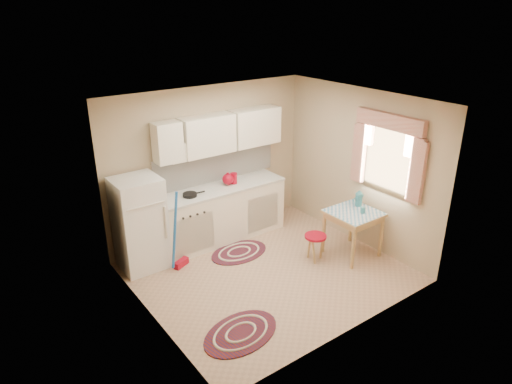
# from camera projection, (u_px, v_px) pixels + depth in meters

# --- Properties ---
(room_shell) EXTENTS (3.64, 3.60, 2.52)m
(room_shell) POSITION_uv_depth(u_px,v_px,m) (268.00, 163.00, 6.36)
(room_shell) COLOR tan
(room_shell) RESTS_ON ground
(fridge) EXTENTS (0.65, 0.60, 1.40)m
(fridge) POSITION_uv_depth(u_px,v_px,m) (140.00, 224.00, 6.60)
(fridge) COLOR white
(fridge) RESTS_ON ground
(broom) EXTENTS (0.30, 0.22, 1.20)m
(broom) POSITION_uv_depth(u_px,v_px,m) (179.00, 230.00, 6.62)
(broom) COLOR #1D60B5
(broom) RESTS_ON ground
(base_cabinets) EXTENTS (2.25, 0.60, 0.88)m
(base_cabinets) POSITION_uv_depth(u_px,v_px,m) (219.00, 214.00, 7.50)
(base_cabinets) COLOR white
(base_cabinets) RESTS_ON ground
(countertop) EXTENTS (2.27, 0.62, 0.04)m
(countertop) POSITION_uv_depth(u_px,v_px,m) (219.00, 189.00, 7.32)
(countertop) COLOR beige
(countertop) RESTS_ON base_cabinets
(frying_pan) EXTENTS (0.24, 0.24, 0.05)m
(frying_pan) POSITION_uv_depth(u_px,v_px,m) (190.00, 195.00, 6.97)
(frying_pan) COLOR black
(frying_pan) RESTS_ON countertop
(red_kettle) EXTENTS (0.23, 0.21, 0.20)m
(red_kettle) POSITION_uv_depth(u_px,v_px,m) (228.00, 179.00, 7.37)
(red_kettle) COLOR #9B051A
(red_kettle) RESTS_ON countertop
(red_canister) EXTENTS (0.14, 0.14, 0.16)m
(red_canister) POSITION_uv_depth(u_px,v_px,m) (234.00, 179.00, 7.44)
(red_canister) COLOR #9B051A
(red_canister) RESTS_ON countertop
(table) EXTENTS (0.72, 0.72, 0.72)m
(table) POSITION_uv_depth(u_px,v_px,m) (352.00, 233.00, 7.06)
(table) COLOR tan
(table) RESTS_ON ground
(stool) EXTENTS (0.37, 0.37, 0.42)m
(stool) POSITION_uv_depth(u_px,v_px,m) (315.00, 248.00, 6.95)
(stool) COLOR #9B051A
(stool) RESTS_ON ground
(coffee_pot) EXTENTS (0.16, 0.14, 0.28)m
(coffee_pot) POSITION_uv_depth(u_px,v_px,m) (359.00, 198.00, 7.08)
(coffee_pot) COLOR #286E7C
(coffee_pot) RESTS_ON table
(mug) EXTENTS (0.09, 0.09, 0.10)m
(mug) POSITION_uv_depth(u_px,v_px,m) (363.00, 210.00, 6.86)
(mug) COLOR #286E7C
(mug) RESTS_ON table
(rug_center) EXTENTS (0.99, 0.69, 0.02)m
(rug_center) POSITION_uv_depth(u_px,v_px,m) (239.00, 252.00, 7.22)
(rug_center) COLOR maroon
(rug_center) RESTS_ON ground
(rug_left) EXTENTS (1.12, 0.85, 0.02)m
(rug_left) POSITION_uv_depth(u_px,v_px,m) (241.00, 333.00, 5.45)
(rug_left) COLOR maroon
(rug_left) RESTS_ON ground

